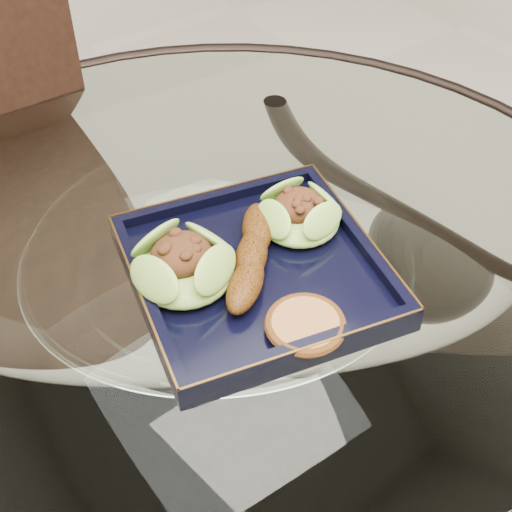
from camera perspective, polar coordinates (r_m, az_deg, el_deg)
dining_table at (r=0.94m, az=-2.61°, el=-9.01°), size 1.13×1.13×0.77m
dining_chair at (r=1.15m, az=-19.67°, el=-0.35°), size 0.46×0.46×1.06m
navy_plate at (r=0.81m, az=0.00°, el=-1.52°), size 0.32×0.32×0.02m
lettuce_wrap_left at (r=0.78m, az=-5.81°, el=-0.87°), size 0.12×0.12×0.04m
lettuce_wrap_right at (r=0.84m, az=3.47°, el=3.24°), size 0.13×0.13×0.03m
roasted_plantain at (r=0.80m, az=-0.37°, el=0.02°), size 0.14×0.15×0.03m
crumb_patty at (r=0.74m, az=3.97°, el=-5.60°), size 0.10×0.10×0.01m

